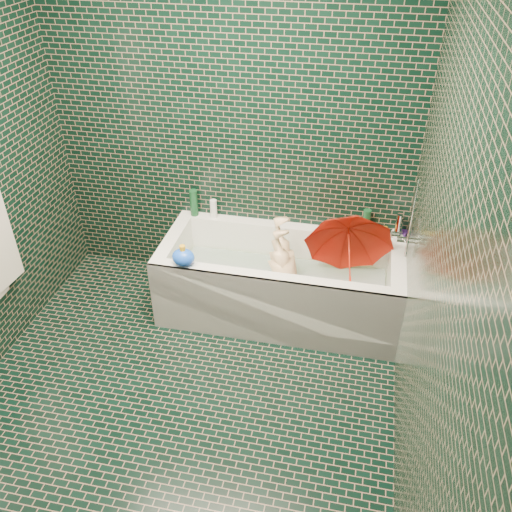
% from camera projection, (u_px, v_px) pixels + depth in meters
% --- Properties ---
extents(floor, '(2.80, 2.80, 0.00)m').
position_uv_depth(floor, '(179.00, 405.00, 3.33)').
color(floor, black).
rests_on(floor, ground).
extents(wall_back, '(2.80, 0.00, 2.80)m').
position_uv_depth(wall_back, '(230.00, 128.00, 3.75)').
color(wall_back, black).
rests_on(wall_back, floor).
extents(wall_right, '(0.00, 2.80, 2.80)m').
position_uv_depth(wall_right, '(435.00, 266.00, 2.40)').
color(wall_right, black).
rests_on(wall_right, floor).
extents(bathtub, '(1.70, 0.75, 0.55)m').
position_uv_depth(bathtub, '(280.00, 289.00, 3.95)').
color(bathtub, white).
rests_on(bathtub, floor).
extents(bath_mat, '(1.35, 0.47, 0.01)m').
position_uv_depth(bath_mat, '(280.00, 293.00, 3.99)').
color(bath_mat, '#48C527').
rests_on(bath_mat, bathtub).
extents(water, '(1.48, 0.53, 0.00)m').
position_uv_depth(water, '(281.00, 278.00, 3.91)').
color(water, silver).
rests_on(water, bathtub).
extents(faucet, '(0.18, 0.19, 0.55)m').
position_uv_depth(faucet, '(406.00, 236.00, 3.49)').
color(faucet, silver).
rests_on(faucet, wall_right).
extents(child, '(0.98, 0.42, 0.37)m').
position_uv_depth(child, '(288.00, 282.00, 3.86)').
color(child, beige).
rests_on(child, bathtub).
extents(umbrella, '(0.76, 0.75, 0.83)m').
position_uv_depth(umbrella, '(349.00, 255.00, 3.69)').
color(umbrella, red).
rests_on(umbrella, bathtub).
extents(soap_bottle_a, '(0.11, 0.11, 0.27)m').
position_uv_depth(soap_bottle_a, '(398.00, 239.00, 3.87)').
color(soap_bottle_a, white).
rests_on(soap_bottle_a, bathtub).
extents(soap_bottle_b, '(0.11, 0.11, 0.19)m').
position_uv_depth(soap_bottle_b, '(399.00, 238.00, 3.89)').
color(soap_bottle_b, '#421F75').
rests_on(soap_bottle_b, bathtub).
extents(soap_bottle_c, '(0.15, 0.15, 0.16)m').
position_uv_depth(soap_bottle_c, '(376.00, 238.00, 3.89)').
color(soap_bottle_c, '#124121').
rests_on(soap_bottle_c, bathtub).
extents(bottle_right_tall, '(0.07, 0.07, 0.21)m').
position_uv_depth(bottle_right_tall, '(366.00, 223.00, 3.85)').
color(bottle_right_tall, '#124121').
rests_on(bottle_right_tall, bathtub).
extents(bottle_right_pump, '(0.06, 0.06, 0.20)m').
position_uv_depth(bottle_right_pump, '(399.00, 227.00, 3.82)').
color(bottle_right_pump, silver).
rests_on(bottle_right_pump, bathtub).
extents(bottle_left_tall, '(0.07, 0.07, 0.21)m').
position_uv_depth(bottle_left_tall, '(194.00, 203.00, 4.10)').
color(bottle_left_tall, '#124121').
rests_on(bottle_left_tall, bathtub).
extents(bottle_left_short, '(0.05, 0.05, 0.14)m').
position_uv_depth(bottle_left_short, '(214.00, 209.00, 4.09)').
color(bottle_left_short, white).
rests_on(bottle_left_short, bathtub).
extents(rubber_duck, '(0.11, 0.09, 0.09)m').
position_uv_depth(rubber_duck, '(381.00, 233.00, 3.87)').
color(rubber_duck, '#F1AA18').
rests_on(rubber_duck, bathtub).
extents(bath_toy, '(0.19, 0.17, 0.15)m').
position_uv_depth(bath_toy, '(183.00, 257.00, 3.57)').
color(bath_toy, blue).
rests_on(bath_toy, bathtub).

